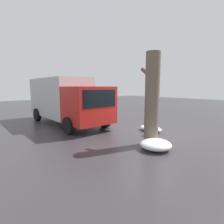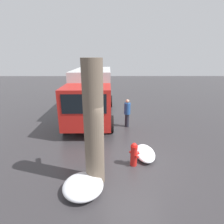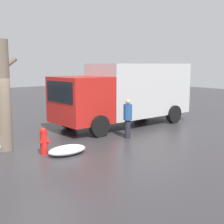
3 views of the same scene
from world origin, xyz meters
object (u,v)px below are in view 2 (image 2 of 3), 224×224
object	(u,v)px
delivery_truck	(92,92)
fire_hydrant	(134,154)
tree_trunk	(94,126)
pedestrian	(127,112)

from	to	relation	value
delivery_truck	fire_hydrant	bearing A→B (deg)	109.54
fire_hydrant	delivery_truck	size ratio (longest dim) A/B	0.12
delivery_truck	tree_trunk	bearing A→B (deg)	95.80
delivery_truck	pedestrian	world-z (taller)	delivery_truck
delivery_truck	pedestrian	bearing A→B (deg)	137.73
pedestrian	fire_hydrant	bearing A→B (deg)	175.95
tree_trunk	delivery_truck	size ratio (longest dim) A/B	0.52
fire_hydrant	tree_trunk	bearing A→B (deg)	179.48
fire_hydrant	delivery_truck	xyz separation A→B (m)	(5.57, 2.05, 1.17)
fire_hydrant	pedestrian	bearing A→B (deg)	56.16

